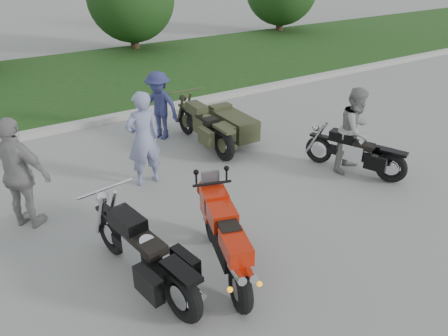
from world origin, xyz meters
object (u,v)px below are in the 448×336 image
person_denim (159,106)px  cruiser_sidecar (222,126)px  person_grey (355,130)px  cruiser_left (147,257)px  cruiser_right (358,154)px  person_stripe (143,139)px  sportbike_red (226,239)px  person_back (19,174)px

person_denim → cruiser_sidecar: bearing=15.6°
cruiser_sidecar → person_grey: 2.99m
cruiser_left → cruiser_right: 5.00m
cruiser_right → cruiser_sidecar: bearing=97.0°
person_denim → person_grey: bearing=7.8°
person_stripe → person_grey: size_ratio=1.07×
cruiser_left → cruiser_sidecar: (3.41, 3.49, -0.05)m
cruiser_sidecar → person_grey: person_grey is taller
sportbike_red → person_grey: size_ratio=1.20×
sportbike_red → cruiser_right: sportbike_red is taller
person_grey → cruiser_left: bearing=176.2°
cruiser_sidecar → person_stripe: 2.43m
sportbike_red → cruiser_sidecar: bearing=75.4°
sportbike_red → person_stripe: 3.09m
cruiser_right → cruiser_sidecar: cruiser_sidecar is taller
sportbike_red → person_denim: person_denim is taller
cruiser_sidecar → person_grey: size_ratio=1.40×
cruiser_sidecar → cruiser_right: bearing=-59.9°
person_denim → person_back: person_back is taller
sportbike_red → cruiser_left: 1.08m
cruiser_left → person_denim: bearing=53.9°
sportbike_red → cruiser_right: size_ratio=1.04×
person_grey → person_back: 6.21m
cruiser_left → person_back: 2.70m
person_stripe → person_back: 2.24m
cruiser_right → cruiser_sidecar: (-1.53, 2.71, 0.02)m
cruiser_right → person_denim: size_ratio=1.24×
cruiser_left → person_grey: person_grey is taller
cruiser_right → person_stripe: size_ratio=1.08×
cruiser_left → person_back: person_back is taller
person_grey → person_denim: bearing=111.0°
person_grey → person_stripe: bearing=140.5°
sportbike_red → person_denim: (1.33, 4.94, 0.22)m
cruiser_right → person_stripe: bearing=130.4°
cruiser_sidecar → person_back: bearing=-166.1°
person_grey → person_back: bearing=151.5°
cruiser_left → cruiser_right: cruiser_left is taller
cruiser_right → person_grey: person_grey is taller
cruiser_right → person_grey: bearing=57.7°
cruiser_left → person_back: bearing=104.8°
cruiser_left → person_back: size_ratio=1.30×
cruiser_left → person_denim: (2.35, 4.59, 0.33)m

